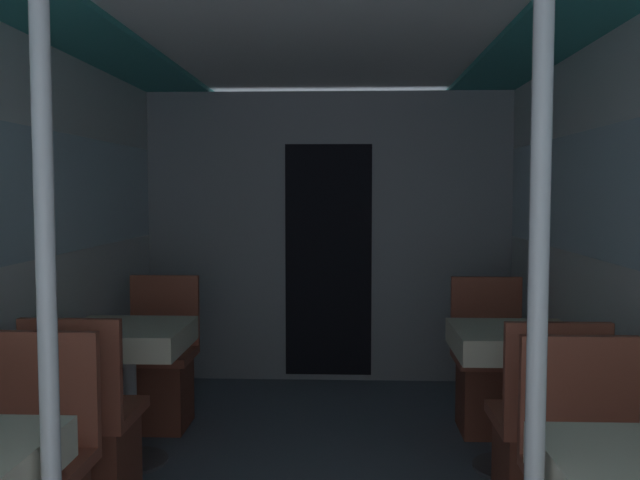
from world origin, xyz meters
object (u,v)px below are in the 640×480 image
dining_table_left_1 (128,346)px  chair_left_far_1 (158,379)px  chair_left_near_1 (88,449)px  chair_right_near_1 (544,456)px  dining_table_right_1 (514,350)px  chair_right_far_1 (490,383)px  support_pole_left_0 (47,321)px  support_pole_right_0 (537,325)px

dining_table_left_1 → chair_left_far_1: 0.67m
chair_left_near_1 → chair_right_near_1: 1.98m
dining_table_right_1 → chair_right_far_1: bearing=90.0°
support_pole_left_0 → chair_right_far_1: bearing=55.2°
dining_table_left_1 → chair_left_near_1: chair_left_near_1 is taller
support_pole_left_0 → support_pole_right_0: 1.28m
chair_left_far_1 → dining_table_left_1: bearing=90.0°
chair_right_near_1 → chair_left_far_1: bearing=149.7°
support_pole_right_0 → chair_right_near_1: bearing=73.5°
chair_left_near_1 → chair_left_far_1: (0.00, 1.16, 0.00)m
chair_left_far_1 → support_pole_right_0: 2.96m
dining_table_left_1 → chair_right_far_1: 2.09m
chair_right_near_1 → chair_right_far_1: same height
support_pole_right_0 → support_pole_left_0: bearing=180.0°
chair_left_near_1 → dining_table_right_1: bearing=16.3°
chair_right_far_1 → dining_table_left_1: bearing=16.3°
dining_table_right_1 → chair_left_far_1: bearing=163.7°
support_pole_left_0 → dining_table_right_1: bearing=47.3°
support_pole_left_0 → chair_right_near_1: bearing=36.0°
chair_left_far_1 → support_pole_right_0: support_pole_right_0 is taller
support_pole_right_0 → chair_right_near_1: support_pole_right_0 is taller
chair_left_near_1 → chair_right_far_1: 2.29m
dining_table_left_1 → chair_right_near_1: (1.98, -0.58, -0.33)m
dining_table_right_1 → chair_right_near_1: (0.00, -0.58, -0.33)m
chair_left_near_1 → chair_left_far_1: bearing=90.0°
dining_table_right_1 → chair_right_near_1: chair_right_near_1 is taller
support_pole_left_0 → support_pole_right_0: same height
support_pole_left_0 → support_pole_right_0: (1.28, 0.00, 0.00)m
support_pole_left_0 → chair_left_far_1: bearing=98.5°
dining_table_left_1 → chair_right_near_1: size_ratio=0.81×
dining_table_right_1 → chair_right_far_1: size_ratio=0.81×
support_pole_right_0 → chair_right_far_1: size_ratio=2.40×
support_pole_left_0 → dining_table_left_1: size_ratio=2.97×
chair_left_far_1 → chair_right_near_1: same height
dining_table_left_1 → support_pole_right_0: (1.63, -1.76, 0.46)m
dining_table_left_1 → support_pole_right_0: size_ratio=0.34×
chair_left_near_1 → chair_left_far_1: size_ratio=1.00×
chair_right_far_1 → support_pole_right_0: bearing=81.5°
support_pole_left_0 → chair_left_far_1: size_ratio=2.40×
support_pole_left_0 → chair_left_far_1: 2.50m
chair_left_near_1 → chair_right_far_1: (1.98, 1.16, 0.00)m
support_pole_left_0 → support_pole_right_0: size_ratio=1.00×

